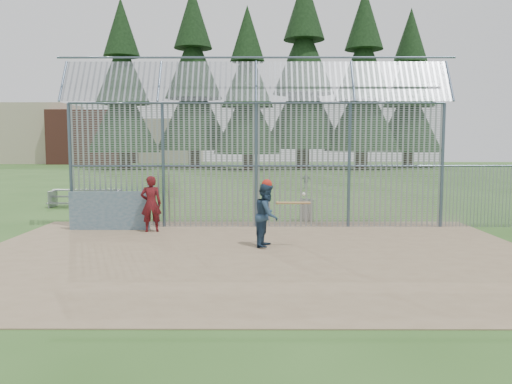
{
  "coord_description": "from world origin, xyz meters",
  "views": [
    {
      "loc": [
        0.05,
        -12.57,
        2.73
      ],
      "look_at": [
        0.0,
        2.0,
        1.3
      ],
      "focal_mm": 35.0,
      "sensor_mm": 36.0,
      "label": 1
    }
  ],
  "objects_px": {
    "batter": "(267,215)",
    "trash_can": "(306,210)",
    "dugout_wall": "(109,211)",
    "bleacher": "(85,197)",
    "onlooker": "(151,204)"
  },
  "relations": [
    {
      "from": "batter",
      "to": "trash_can",
      "type": "relative_size",
      "value": 2.03
    },
    {
      "from": "dugout_wall",
      "to": "trash_can",
      "type": "distance_m",
      "value": 6.67
    },
    {
      "from": "dugout_wall",
      "to": "bleacher",
      "type": "height_order",
      "value": "dugout_wall"
    },
    {
      "from": "onlooker",
      "to": "trash_can",
      "type": "bearing_deg",
      "value": -166.15
    },
    {
      "from": "dugout_wall",
      "to": "trash_can",
      "type": "height_order",
      "value": "dugout_wall"
    },
    {
      "from": "onlooker",
      "to": "dugout_wall",
      "type": "bearing_deg",
      "value": -24.24
    },
    {
      "from": "dugout_wall",
      "to": "bleacher",
      "type": "bearing_deg",
      "value": 115.57
    },
    {
      "from": "dugout_wall",
      "to": "batter",
      "type": "relative_size",
      "value": 1.5
    },
    {
      "from": "dugout_wall",
      "to": "onlooker",
      "type": "height_order",
      "value": "onlooker"
    },
    {
      "from": "trash_can",
      "to": "dugout_wall",
      "type": "bearing_deg",
      "value": -163.01
    },
    {
      "from": "batter",
      "to": "trash_can",
      "type": "distance_m",
      "value": 4.72
    },
    {
      "from": "batter",
      "to": "onlooker",
      "type": "bearing_deg",
      "value": 71.84
    },
    {
      "from": "batter",
      "to": "onlooker",
      "type": "height_order",
      "value": "onlooker"
    },
    {
      "from": "dugout_wall",
      "to": "onlooker",
      "type": "relative_size",
      "value": 1.45
    },
    {
      "from": "dugout_wall",
      "to": "batter",
      "type": "xyz_separation_m",
      "value": [
        4.89,
        -2.51,
        0.23
      ]
    }
  ]
}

